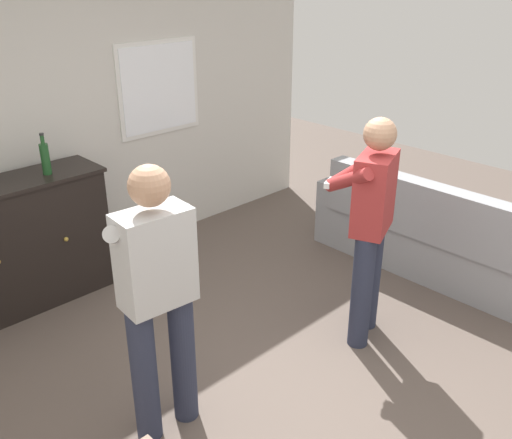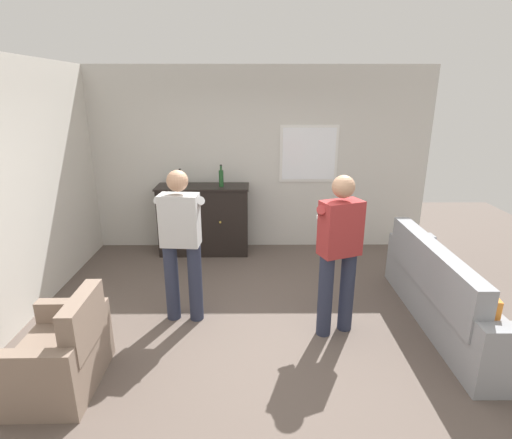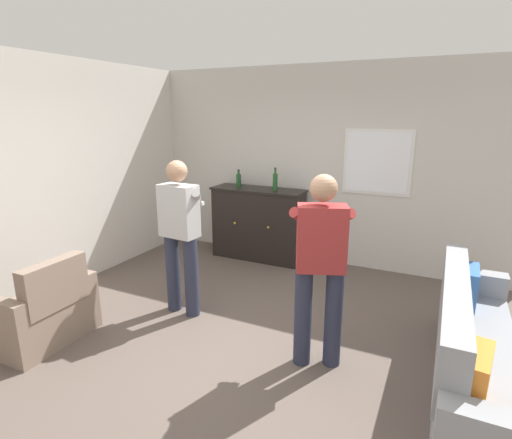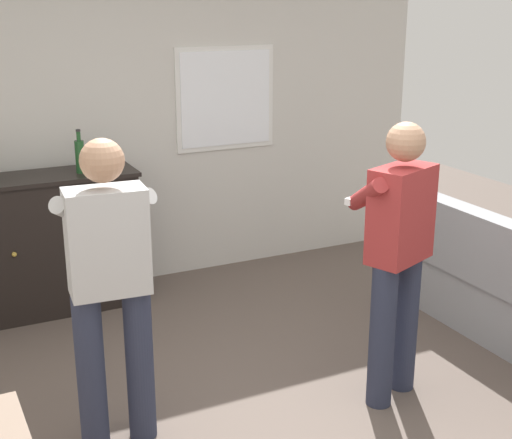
# 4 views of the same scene
# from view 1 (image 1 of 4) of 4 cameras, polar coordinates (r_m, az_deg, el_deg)

# --- Properties ---
(ground) EXTENTS (10.40, 10.40, 0.00)m
(ground) POSITION_cam_1_polar(r_m,az_deg,el_deg) (3.99, 5.37, -16.27)
(ground) COLOR brown
(wall_back_with_window) EXTENTS (5.20, 0.15, 2.80)m
(wall_back_with_window) POSITION_cam_1_polar(r_m,az_deg,el_deg) (5.28, -16.55, 10.41)
(wall_back_with_window) COLOR beige
(wall_back_with_window) RESTS_ON ground
(couch) EXTENTS (0.57, 2.30, 0.91)m
(couch) POSITION_cam_1_polar(r_m,az_deg,el_deg) (5.29, 17.14, -1.88)
(couch) COLOR gray
(couch) RESTS_ON ground
(sideboard_cabinet) EXTENTS (1.39, 0.49, 1.07)m
(sideboard_cabinet) POSITION_cam_1_polar(r_m,az_deg,el_deg) (4.91, -22.42, -2.30)
(sideboard_cabinet) COLOR black
(sideboard_cabinet) RESTS_ON ground
(bottle_wine_green) EXTENTS (0.07, 0.07, 0.33)m
(bottle_wine_green) POSITION_cam_1_polar(r_m,az_deg,el_deg) (4.73, -20.33, 5.81)
(bottle_wine_green) COLOR #1E4C23
(bottle_wine_green) RESTS_ON sideboard_cabinet
(person_standing_left) EXTENTS (0.56, 0.49, 1.68)m
(person_standing_left) POSITION_cam_1_polar(r_m,az_deg,el_deg) (3.20, -9.86, -7.23)
(person_standing_left) COLOR #282D42
(person_standing_left) RESTS_ON ground
(person_standing_right) EXTENTS (0.52, 0.52, 1.68)m
(person_standing_right) POSITION_cam_1_polar(r_m,az_deg,el_deg) (4.05, 11.35, -0.23)
(person_standing_right) COLOR #282D42
(person_standing_right) RESTS_ON ground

